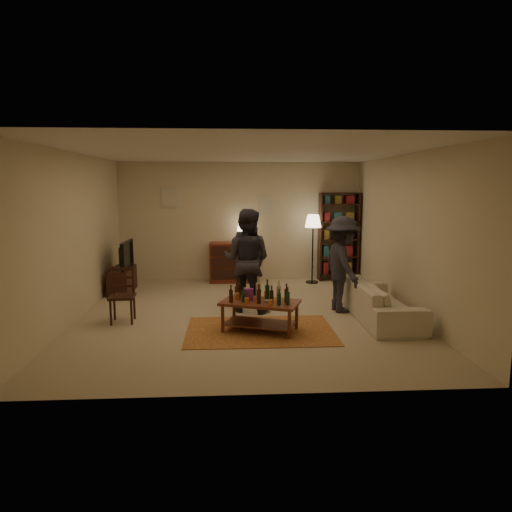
{
  "coord_description": "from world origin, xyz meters",
  "views": [
    {
      "loc": [
        -0.26,
        -7.48,
        2.16
      ],
      "look_at": [
        0.19,
        0.1,
        0.99
      ],
      "focal_mm": 32.0,
      "sensor_mm": 36.0,
      "label": 1
    }
  ],
  "objects": [
    {
      "name": "person_by_sofa",
      "position": [
        1.68,
        0.13,
        0.83
      ],
      "size": [
        0.76,
        1.15,
        1.66
      ],
      "primitive_type": "imported",
      "rotation": [
        0.0,
        0.0,
        1.71
      ],
      "color": "#28272F",
      "rests_on": "ground"
    },
    {
      "name": "floor",
      "position": [
        0.0,
        0.0,
        0.0
      ],
      "size": [
        6.0,
        6.0,
        0.0
      ],
      "primitive_type": "plane",
      "color": "#C6B793",
      "rests_on": "ground"
    },
    {
      "name": "coffee_table",
      "position": [
        0.19,
        -0.89,
        0.41
      ],
      "size": [
        1.27,
        0.97,
        0.8
      ],
      "rotation": [
        0.0,
        0.0,
        -0.36
      ],
      "color": "brown",
      "rests_on": "ground"
    },
    {
      "name": "rug",
      "position": [
        0.19,
        -0.9,
        0.01
      ],
      "size": [
        2.2,
        1.5,
        0.01
      ],
      "primitive_type": "cube",
      "color": "maroon",
      "rests_on": "ground"
    },
    {
      "name": "dining_chair",
      "position": [
        -1.97,
        -0.26,
        0.47
      ],
      "size": [
        0.41,
        0.41,
        0.9
      ],
      "rotation": [
        0.0,
        0.0,
        0.06
      ],
      "color": "black",
      "rests_on": "ground"
    },
    {
      "name": "dresser",
      "position": [
        -0.19,
        2.71,
        0.48
      ],
      "size": [
        1.0,
        0.5,
        1.36
      ],
      "color": "maroon",
      "rests_on": "ground"
    },
    {
      "name": "floor_lamp",
      "position": [
        1.6,
        2.5,
        1.29
      ],
      "size": [
        0.36,
        0.36,
        1.54
      ],
      "color": "black",
      "rests_on": "ground"
    },
    {
      "name": "tv_stand",
      "position": [
        -2.44,
        1.8,
        0.38
      ],
      "size": [
        0.4,
        1.0,
        1.06
      ],
      "color": "black",
      "rests_on": "ground"
    },
    {
      "name": "bookshelf",
      "position": [
        2.25,
        2.78,
        1.03
      ],
      "size": [
        0.9,
        0.34,
        2.02
      ],
      "color": "black",
      "rests_on": "ground"
    },
    {
      "name": "sofa",
      "position": [
        2.2,
        -0.4,
        0.3
      ],
      "size": [
        0.81,
        2.08,
        0.61
      ],
      "primitive_type": "imported",
      "rotation": [
        0.0,
        0.0,
        1.57
      ],
      "color": "beige",
      "rests_on": "ground"
    },
    {
      "name": "person_right",
      "position": [
        0.04,
        0.27,
        0.89
      ],
      "size": [
        1.05,
        0.94,
        1.78
      ],
      "primitive_type": "imported",
      "rotation": [
        0.0,
        0.0,
        2.78
      ],
      "color": "#2A2931",
      "rests_on": "ground"
    },
    {
      "name": "room_shell",
      "position": [
        -0.65,
        2.98,
        1.81
      ],
      "size": [
        6.0,
        6.0,
        6.0
      ],
      "color": "beige",
      "rests_on": "ground"
    },
    {
      "name": "person_left",
      "position": [
        0.07,
        0.74,
        0.84
      ],
      "size": [
        0.72,
        0.62,
        1.68
      ],
      "primitive_type": "imported",
      "rotation": [
        0.0,
        0.0,
        2.71
      ],
      "color": "#25262D",
      "rests_on": "ground"
    }
  ]
}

